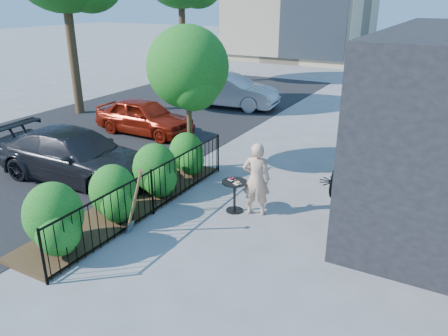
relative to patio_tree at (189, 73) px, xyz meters
The scene contains 12 objects.
ground 4.50m from the patio_tree, 50.96° to the right, with size 120.00×120.00×0.00m, color gray.
fence 3.61m from the patio_tree, 75.06° to the right, with size 0.05×6.05×1.10m.
planting_bed 3.88m from the patio_tree, 89.26° to the right, with size 1.30×6.00×0.08m, color #382616.
shrubs 3.37m from the patio_tree, 87.08° to the right, with size 1.10×5.60×1.24m.
patio_tree is the anchor object (origin of this frame).
street 5.51m from the patio_tree, behind, with size 9.00×30.00×0.01m, color black.
cafe_table 3.64m from the patio_tree, 37.09° to the right, with size 0.59×0.59×0.79m.
woman 3.72m from the patio_tree, 30.13° to the right, with size 0.62×0.41×1.70m, color #DFAF90.
shovel 4.34m from the patio_tree, 75.12° to the right, with size 0.53×0.20×1.55m.
car_red 4.57m from the patio_tree, 147.35° to the left, with size 1.51×3.74×1.28m, color maroon.
car_silver 8.03m from the patio_tree, 110.69° to the left, with size 1.56×4.48×1.48m, color #A9A9AD.
car_darkgrey 3.76m from the patio_tree, 138.84° to the right, with size 1.89×4.64×1.35m, color black.
Camera 1 is at (4.21, -7.03, 4.64)m, focal length 35.00 mm.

